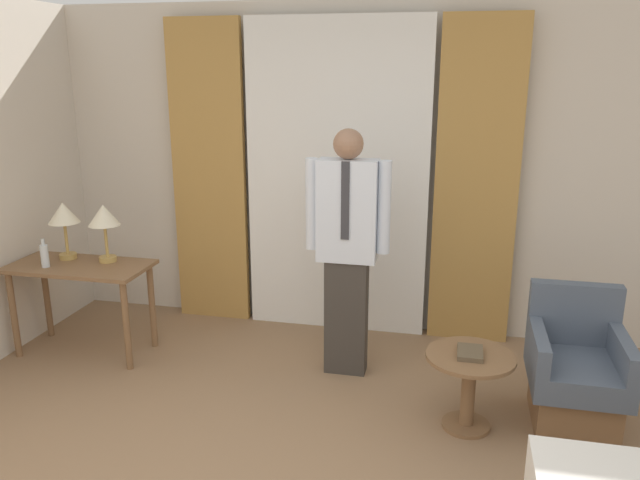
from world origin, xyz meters
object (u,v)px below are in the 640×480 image
table_lamp_right (104,219)px  person (347,244)px  table_lamp_left (64,216)px  desk (81,279)px  side_table (469,378)px  bottle_near_edge (45,255)px  book (470,353)px  armchair (575,374)px

table_lamp_right → person: (1.89, 0.01, -0.08)m
table_lamp_left → person: 2.24m
desk → side_table: size_ratio=1.96×
desk → bottle_near_edge: (-0.21, -0.11, 0.21)m
table_lamp_right → book: 2.88m
bottle_near_edge → person: (2.28, 0.23, 0.17)m
desk → side_table: desk is taller
person → book: (0.87, -0.58, -0.47)m
side_table → person: bearing=146.5°
table_lamp_left → table_lamp_right: (0.35, 0.00, 0.00)m
desk → table_lamp_right: table_lamp_right is taller
table_lamp_left → book: size_ratio=2.12×
bottle_near_edge → side_table: 3.21m
table_lamp_left → person: bearing=0.1°
desk → person: 2.10m
person → desk: bearing=-176.5°
desk → book: desk is taller
person → side_table: person is taller
table_lamp_right → side_table: bearing=-11.7°
table_lamp_right → person: size_ratio=0.25×
bottle_near_edge → book: (3.15, -0.35, -0.30)m
armchair → book: bearing=-160.3°
desk → person: (2.07, 0.13, 0.38)m
bottle_near_edge → person: bearing=5.8°
book → person: bearing=146.3°
desk → table_lamp_right: size_ratio=2.38×
armchair → table_lamp_right: bearing=174.3°
desk → armchair: bearing=-3.5°
desk → book: bearing=-8.8°
desk → bottle_near_edge: 0.32m
desk → table_lamp_right: (0.17, 0.12, 0.47)m
person → armchair: bearing=-12.7°
table_lamp_left → side_table: table_lamp_left is taller
table_lamp_left → book: 3.21m
table_lamp_left → side_table: size_ratio=0.82×
desk → armchair: 3.62m
person → book: person is taller
table_lamp_left → table_lamp_right: 0.35m
armchair → side_table: 0.70m
bottle_near_edge → side_table: bearing=-6.3°
book → table_lamp_right: bearing=168.2°
person → side_table: (0.88, -0.58, -0.65)m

